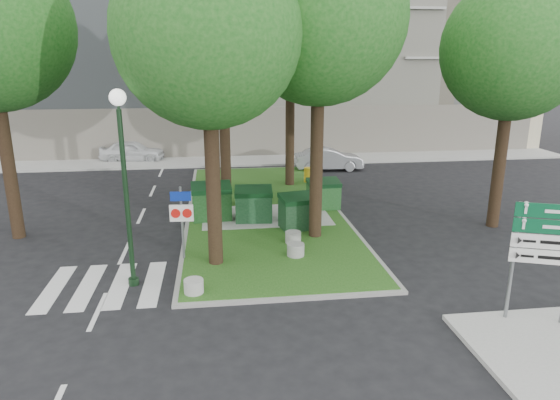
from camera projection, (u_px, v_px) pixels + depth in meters
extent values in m
plane|color=black|center=(274.00, 300.00, 13.21)|extent=(120.00, 120.00, 0.00)
cube|color=#1D4F16|center=(263.00, 210.00, 20.88)|extent=(6.00, 16.00, 0.12)
cube|color=gray|center=(264.00, 210.00, 20.88)|extent=(6.30, 16.30, 0.10)
cube|color=#999993|center=(239.00, 161.00, 30.83)|extent=(42.00, 3.00, 0.12)
cube|color=silver|center=(137.00, 284.00, 14.17)|extent=(5.00, 3.00, 0.01)
cube|color=#BDAF8E|center=(231.00, 32.00, 35.81)|extent=(41.00, 12.00, 16.00)
cylinder|color=black|center=(213.00, 168.00, 14.56)|extent=(0.44, 0.44, 6.16)
sphere|color=#155115|center=(207.00, 34.00, 13.53)|extent=(5.20, 5.20, 5.20)
cylinder|color=black|center=(317.00, 145.00, 16.82)|extent=(0.44, 0.44, 6.72)
sphere|color=#155115|center=(319.00, 17.00, 15.70)|extent=(5.60, 5.60, 5.60)
cylinder|color=black|center=(225.00, 139.00, 20.86)|extent=(0.44, 0.44, 5.88)
sphere|color=#155115|center=(222.00, 50.00, 19.88)|extent=(4.80, 4.80, 4.80)
sphere|color=#155115|center=(228.00, 5.00, 19.65)|extent=(3.60, 3.60, 3.60)
cylinder|color=black|center=(290.00, 116.00, 23.96)|extent=(0.44, 0.44, 7.00)
sphere|color=#155115|center=(291.00, 22.00, 22.80)|extent=(5.80, 5.80, 5.80)
cylinder|color=black|center=(6.00, 148.00, 17.00)|extent=(0.44, 0.44, 6.44)
cylinder|color=black|center=(501.00, 150.00, 18.28)|extent=(0.44, 0.44, 5.88)
sphere|color=#155115|center=(514.00, 48.00, 17.30)|extent=(5.00, 5.00, 5.00)
cube|color=#0F3911|center=(212.00, 204.00, 19.39)|extent=(1.54, 1.09, 1.16)
cube|color=black|center=(211.00, 188.00, 19.20)|extent=(1.59, 1.16, 0.34)
cube|color=#10391B|center=(254.00, 207.00, 19.19)|extent=(1.44, 1.02, 1.09)
cube|color=black|center=(253.00, 191.00, 19.02)|extent=(1.49, 1.09, 0.31)
cube|color=black|center=(299.00, 214.00, 18.36)|extent=(1.50, 1.16, 1.06)
cube|color=black|center=(299.00, 198.00, 18.20)|extent=(1.56, 1.23, 0.30)
cube|color=#164718|center=(323.00, 196.00, 20.83)|extent=(1.33, 0.94, 1.01)
cube|color=black|center=(324.00, 183.00, 20.67)|extent=(1.38, 1.00, 0.29)
cylinder|color=#A7A7A2|center=(194.00, 286.00, 13.34)|extent=(0.53, 0.53, 0.38)
cylinder|color=gray|center=(293.00, 237.00, 16.96)|extent=(0.54, 0.54, 0.38)
cylinder|color=gray|center=(296.00, 250.00, 15.85)|extent=(0.55, 0.55, 0.39)
cylinder|color=yellow|center=(308.00, 175.00, 25.26)|extent=(0.42, 0.42, 0.74)
cylinder|color=black|center=(127.00, 201.00, 13.46)|extent=(0.14, 0.14, 4.93)
cylinder|color=black|center=(134.00, 281.00, 14.11)|extent=(0.30, 0.30, 0.20)
sphere|color=white|center=(118.00, 97.00, 12.71)|extent=(0.43, 0.43, 0.43)
cylinder|color=slate|center=(182.00, 225.00, 15.43)|extent=(0.08, 0.08, 2.43)
cube|color=navy|center=(181.00, 196.00, 15.17)|extent=(0.63, 0.08, 0.29)
cube|color=white|center=(182.00, 213.00, 15.32)|extent=(0.73, 0.09, 0.54)
cylinder|color=red|center=(176.00, 213.00, 15.30)|extent=(0.29, 0.05, 0.29)
cylinder|color=red|center=(187.00, 213.00, 15.34)|extent=(0.29, 0.05, 0.29)
cylinder|color=slate|center=(513.00, 261.00, 11.74)|extent=(0.12, 0.12, 2.92)
cube|color=#094B2A|center=(549.00, 211.00, 11.26)|extent=(1.38, 0.55, 0.34)
cube|color=#094B2A|center=(547.00, 226.00, 11.36)|extent=(1.38, 0.55, 0.34)
cube|color=white|center=(545.00, 241.00, 11.46)|extent=(1.38, 0.55, 0.34)
cube|color=white|center=(542.00, 256.00, 11.56)|extent=(1.38, 0.55, 0.34)
imported|color=silver|center=(132.00, 151.00, 30.82)|extent=(4.02, 1.99, 1.32)
imported|color=#96989E|center=(329.00, 159.00, 28.44)|extent=(3.88, 1.43, 1.27)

